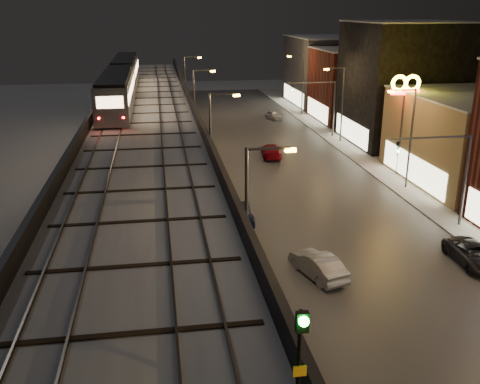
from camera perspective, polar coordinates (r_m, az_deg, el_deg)
road_surface at (r=51.06m, az=5.65°, el=1.30°), size 17.00×120.00×0.06m
sidewalk_right at (r=54.36m, az=15.92°, el=1.79°), size 4.00×120.00×0.14m
under_viaduct_pavement at (r=49.53m, az=-9.66°, el=0.56°), size 11.00×120.00×0.06m
elevated_viaduct at (r=45.00m, az=-10.07°, el=6.06°), size 9.00×100.00×6.30m
viaduct_trackbed at (r=44.97m, az=-10.14°, el=7.05°), size 8.40×100.00×0.32m
viaduct_parapet_streetside at (r=45.01m, az=-4.57°, el=7.90°), size 0.30×100.00×1.10m
viaduct_parapet_far at (r=45.21m, az=-15.71°, el=7.31°), size 0.30×100.00×1.10m
building_c at (r=53.93m, az=23.92°, el=5.16°), size 12.20×15.20×8.16m
building_d at (r=67.20m, az=17.02°, el=11.00°), size 12.20×13.20×14.16m
building_e at (r=80.19m, az=12.58°, el=11.08°), size 12.20×12.20×10.16m
building_f at (r=93.23m, az=9.47°, el=12.62°), size 12.20×16.20×11.16m
streetlight_left_1 at (r=27.43m, az=1.25°, el=-2.85°), size 2.57×0.28×9.00m
streetlight_left_2 at (r=44.49m, az=-2.83°, el=5.68°), size 2.57×0.28×9.00m
streetlight_right_2 at (r=49.28m, az=17.53°, el=6.13°), size 2.56×0.28×9.00m
streetlight_left_3 at (r=62.08m, az=-4.66°, el=9.43°), size 2.57×0.28×9.00m
streetlight_right_3 at (r=65.60m, az=10.67°, el=9.68°), size 2.56×0.28×9.00m
streetlight_left_4 at (r=79.85m, az=-5.69°, el=11.51°), size 2.57×0.28×9.00m
streetlight_right_4 at (r=82.62m, az=6.52°, el=11.73°), size 2.56×0.28×9.00m
traffic_light_rig_a at (r=41.38m, az=21.68°, el=2.27°), size 6.10×0.34×7.00m
traffic_light_rig_b at (r=68.24m, az=9.09°, el=9.49°), size 6.10×0.34×7.00m
subway_train at (r=59.55m, az=-12.51°, el=11.60°), size 2.77×33.92×3.31m
rail_signal at (r=12.21m, az=6.51°, el=-15.65°), size 0.31×0.41×2.66m
car_near_white at (r=32.86m, az=8.28°, el=-7.79°), size 2.79×4.78×1.49m
car_mid_silver at (r=40.90m, az=-0.36°, el=-2.15°), size 2.61×5.20×1.41m
car_mid_dark at (r=58.60m, az=3.33°, el=4.36°), size 2.51×5.08×1.42m
car_onc_dark at (r=37.07m, az=23.67°, el=-6.21°), size 2.37×4.90×1.34m
car_onc_red at (r=79.21m, az=3.61°, el=8.13°), size 2.38×3.95×1.26m
sign_mcdonalds at (r=52.93m, az=17.17°, el=9.87°), size 2.87×0.37×9.69m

